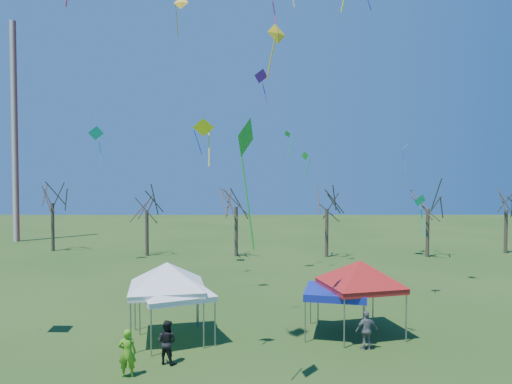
# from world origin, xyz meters

# --- Properties ---
(ground) EXTENTS (140.00, 140.00, 0.00)m
(ground) POSITION_xyz_m (0.00, 0.00, 0.00)
(ground) COLOR #244716
(ground) RESTS_ON ground
(radio_mast) EXTENTS (0.70, 0.70, 25.00)m
(radio_mast) POSITION_xyz_m (-28.00, 34.00, 12.50)
(radio_mast) COLOR silver
(radio_mast) RESTS_ON ground
(tree_0) EXTENTS (3.83, 3.83, 8.44)m
(tree_0) POSITION_xyz_m (-20.85, 27.38, 6.49)
(tree_0) COLOR #3D2D21
(tree_0) RESTS_ON ground
(tree_1) EXTENTS (3.42, 3.42, 7.54)m
(tree_1) POSITION_xyz_m (-10.77, 24.65, 5.79)
(tree_1) COLOR #3D2D21
(tree_1) RESTS_ON ground
(tree_2) EXTENTS (3.71, 3.71, 8.18)m
(tree_2) POSITION_xyz_m (-2.37, 24.38, 6.29)
(tree_2) COLOR #3D2D21
(tree_2) RESTS_ON ground
(tree_3) EXTENTS (3.59, 3.59, 7.91)m
(tree_3) POSITION_xyz_m (6.03, 24.04, 6.08)
(tree_3) COLOR #3D2D21
(tree_3) RESTS_ON ground
(tree_4) EXTENTS (3.58, 3.58, 7.89)m
(tree_4) POSITION_xyz_m (15.36, 24.00, 6.06)
(tree_4) COLOR #3D2D21
(tree_4) RESTS_ON ground
(tree_5) EXTENTS (3.39, 3.39, 7.46)m
(tree_5) POSITION_xyz_m (23.72, 26.07, 5.73)
(tree_5) COLOR #3D2D21
(tree_5) RESTS_ON ground
(tent_white_west) EXTENTS (3.93, 3.93, 3.72)m
(tent_white_west) POSITION_xyz_m (-4.12, 2.53, 3.00)
(tent_white_west) COLOR gray
(tent_white_west) RESTS_ON ground
(tent_white_mid) EXTENTS (4.54, 4.54, 4.08)m
(tent_white_mid) POSITION_xyz_m (-4.56, 2.74, 3.30)
(tent_white_mid) COLOR gray
(tent_white_mid) RESTS_ON ground
(tent_red) EXTENTS (4.45, 4.45, 4.04)m
(tent_red) POSITION_xyz_m (4.44, 3.43, 3.26)
(tent_red) COLOR gray
(tent_red) RESTS_ON ground
(tent_blue) EXTENTS (3.30, 3.30, 2.19)m
(tent_blue) POSITION_xyz_m (3.26, 3.26, 2.02)
(tent_blue) COLOR gray
(tent_blue) RESTS_ON ground
(person_dark) EXTENTS (1.02, 0.91, 1.74)m
(person_dark) POSITION_xyz_m (-4.04, -0.02, 0.87)
(person_dark) COLOR black
(person_dark) RESTS_ON ground
(person_green) EXTENTS (0.71, 0.51, 1.79)m
(person_green) POSITION_xyz_m (-5.28, -1.22, 0.90)
(person_green) COLOR #57A61A
(person_green) RESTS_ON ground
(person_grey) EXTENTS (1.04, 0.58, 1.68)m
(person_grey) POSITION_xyz_m (4.28, 1.44, 0.84)
(person_grey) COLOR slate
(person_grey) RESTS_ON ground
(kite_11) EXTENTS (1.34, 1.18, 2.51)m
(kite_11) POSITION_xyz_m (-0.14, 16.18, 14.91)
(kite_11) COLOR #5818A9
(kite_11) RESTS_ON ground
(kite_24) EXTENTS (0.92, 0.53, 2.35)m
(kite_24) POSITION_xyz_m (-4.83, 8.65, 17.45)
(kite_24) COLOR yellow
(kite_24) RESTS_ON ground
(kite_22) EXTENTS (0.89, 0.90, 2.30)m
(kite_22) POSITION_xyz_m (2.07, 18.78, 10.75)
(kite_22) COLOR green
(kite_22) RESTS_ON ground
(kite_13) EXTENTS (1.22, 1.27, 2.62)m
(kite_13) POSITION_xyz_m (-5.09, 19.49, 11.46)
(kite_13) COLOR blue
(kite_13) RESTS_ON ground
(kite_2) EXTENTS (1.51, 1.34, 3.27)m
(kite_2) POSITION_xyz_m (-14.12, 20.89, 11.13)
(kite_2) COLOR #0CB2B6
(kite_2) RESTS_ON ground
(kite_19) EXTENTS (0.71, 0.74, 2.07)m
(kite_19) POSITION_xyz_m (3.38, 17.85, 9.03)
(kite_19) COLOR green
(kite_19) RESTS_ON ground
(kite_27) EXTENTS (0.88, 0.76, 2.19)m
(kite_27) POSITION_xyz_m (0.32, -0.07, 12.98)
(kite_27) COLOR yellow
(kite_27) RESTS_ON ground
(kite_17) EXTENTS (1.02, 0.82, 2.72)m
(kite_17) POSITION_xyz_m (9.61, 10.08, 5.93)
(kite_17) COLOR #0DC4A2
(kite_17) RESTS_ON ground
(kite_1) EXTENTS (0.93, 0.69, 1.94)m
(kite_1) POSITION_xyz_m (-2.57, 0.25, 9.40)
(kite_1) COLOR yellow
(kite_1) RESTS_ON ground
(kite_12) EXTENTS (0.88, 1.06, 2.80)m
(kite_12) POSITION_xyz_m (13.35, 24.68, 10.11)
(kite_12) COLOR #0CA9BD
(kite_12) RESTS_ON ground
(kite_5) EXTENTS (0.89, 1.42, 4.42)m
(kite_5) POSITION_xyz_m (-0.86, -2.89, 8.71)
(kite_5) COLOR green
(kite_5) RESTS_ON ground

